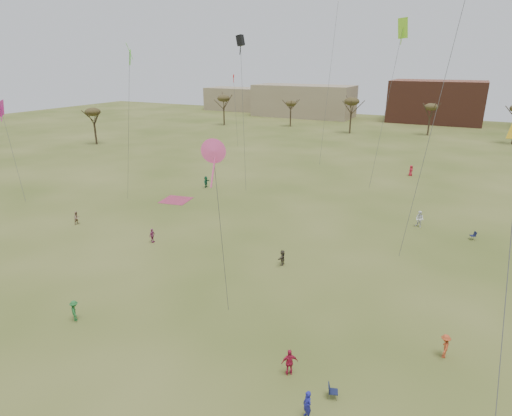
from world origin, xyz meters
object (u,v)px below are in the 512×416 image
at_px(camp_chair_right, 473,237).
at_px(camp_chair_center, 333,394).
at_px(flyer_near_center, 75,311).
at_px(spectator_fore_a, 290,362).
at_px(flyer_near_right, 307,405).

bearing_deg(camp_chair_right, camp_chair_center, -40.10).
xyz_separation_m(flyer_near_center, spectator_fore_a, (15.72, 1.85, 0.07)).
distance_m(flyer_near_center, flyer_near_right, 17.77).
height_order(flyer_near_center, flyer_near_right, flyer_near_right).
xyz_separation_m(flyer_near_right, spectator_fore_a, (-2.04, 2.55, 0.04)).
bearing_deg(flyer_near_center, camp_chair_center, -140.35).
relative_size(spectator_fore_a, camp_chair_right, 1.95).
relative_size(camp_chair_center, camp_chair_right, 1.00).
xyz_separation_m(spectator_fore_a, camp_chair_center, (2.84, -0.63, -0.59)).
distance_m(flyer_near_right, camp_chair_right, 30.38).
bearing_deg(camp_chair_center, camp_chair_right, -31.39).
bearing_deg(flyer_near_center, camp_chair_right, -94.97).
height_order(flyer_near_center, camp_chair_right, flyer_near_center).
distance_m(spectator_fore_a, camp_chair_center, 2.96).
relative_size(flyer_near_center, spectator_fore_a, 0.91).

